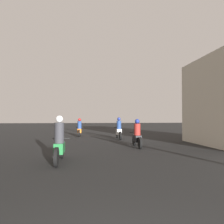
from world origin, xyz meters
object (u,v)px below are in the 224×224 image
object	(u,v)px
motorcycle_white	(119,130)
motorcycle_black	(137,136)
motorcycle_orange	(79,129)
motorcycle_green	(59,143)

from	to	relation	value
motorcycle_white	motorcycle_black	bearing A→B (deg)	-80.61
motorcycle_black	motorcycle_orange	distance (m)	7.63
motorcycle_orange	motorcycle_green	bearing A→B (deg)	-86.91
motorcycle_green	motorcycle_black	world-z (taller)	motorcycle_green
motorcycle_black	motorcycle_orange	size ratio (longest dim) A/B	1.02
motorcycle_green	motorcycle_white	world-z (taller)	motorcycle_green
motorcycle_white	motorcycle_orange	xyz separation A→B (m)	(-2.85, 2.54, -0.04)
motorcycle_orange	motorcycle_white	bearing A→B (deg)	-36.72
motorcycle_green	motorcycle_orange	world-z (taller)	motorcycle_green
motorcycle_green	motorcycle_orange	size ratio (longest dim) A/B	1.14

